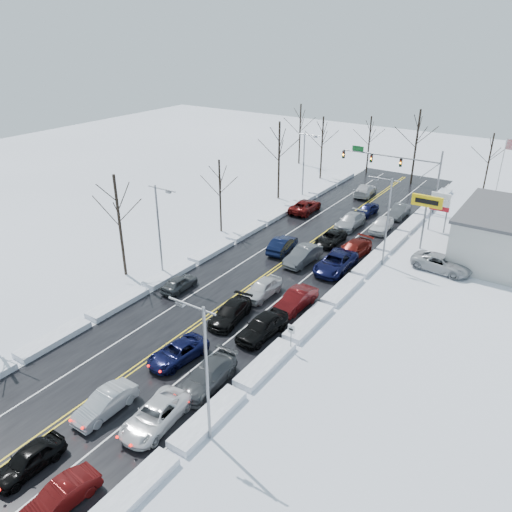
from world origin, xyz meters
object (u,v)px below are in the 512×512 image
Objects in this scene: tires_plus_sign at (427,205)px; oncoming_car_0 at (282,251)px; queued_car_0 at (31,469)px; flagpole at (501,172)px; traffic_signal_mast at (400,166)px.

oncoming_car_0 is (-12.09, -8.92, -4.99)m from tires_plus_sign.
tires_plus_sign is 1.47× the size of queued_car_0.
oncoming_car_0 is at bearing -143.59° from tires_plus_sign.
flagpole is (4.67, 14.01, 0.93)m from tires_plus_sign.
tires_plus_sign is at bearing -59.54° from traffic_signal_mast.
oncoming_car_0 reaches higher than queued_car_0.
flagpole is 29.01m from oncoming_car_0.
traffic_signal_mast reaches higher than oncoming_car_0.
flagpole is at bearing 71.56° from tires_plus_sign.
traffic_signal_mast reaches higher than tires_plus_sign.
flagpole is at bearing 9.73° from traffic_signal_mast.
tires_plus_sign is 1.25× the size of oncoming_car_0.
tires_plus_sign is at bearing 78.21° from queued_car_0.
flagpole is at bearing -132.51° from oncoming_car_0.
flagpole is 2.09× the size of oncoming_car_0.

